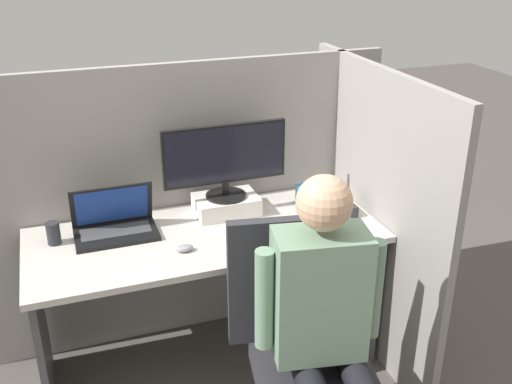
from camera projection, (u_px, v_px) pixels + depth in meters
cubicle_panel_back at (188, 205)px, 3.11m from camera, size 2.14×0.04×1.48m
cubicle_panel_right at (372, 215)px, 3.00m from camera, size 0.04×1.30×1.48m
desk at (207, 265)px, 2.87m from camera, size 1.64×0.67×0.76m
paper_box at (226, 205)px, 2.97m from camera, size 0.31×0.21×0.09m
monitor at (225, 158)px, 2.87m from camera, size 0.61×0.20×0.37m
laptop at (115, 225)px, 2.76m from camera, size 0.37×0.23×0.23m
mouse at (185, 248)px, 2.63m from camera, size 0.08×0.05×0.03m
stapler at (348, 208)px, 2.98m from camera, size 0.04×0.14×0.06m
carrot_toy at (246, 244)px, 2.65m from camera, size 0.04×0.15×0.04m
office_chair at (301, 346)px, 2.39m from camera, size 0.55×0.60×1.03m
person at (327, 319)px, 2.17m from camera, size 0.47×0.44×1.31m
coffee_mug at (302, 194)px, 3.08m from camera, size 0.07×0.07×0.10m
pen_cup at (53, 233)px, 2.68m from camera, size 0.06×0.06×0.10m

